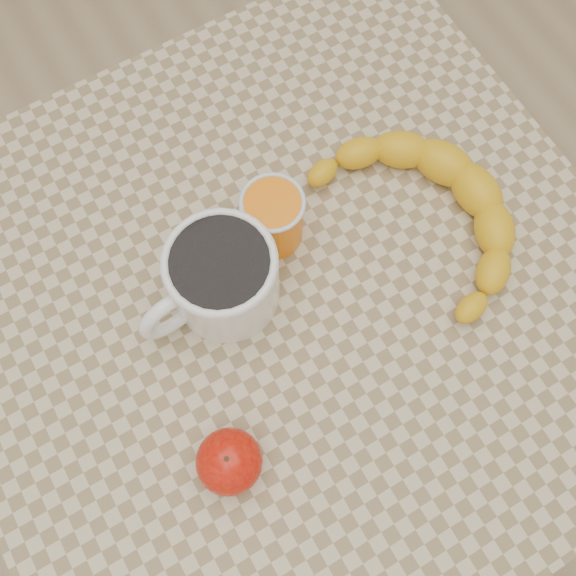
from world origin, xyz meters
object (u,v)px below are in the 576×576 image
orange_juice_glass (273,218)px  apple (229,461)px  coffee_mug (221,278)px  banana (428,214)px  table (288,315)px

orange_juice_glass → apple: size_ratio=1.08×
orange_juice_glass → apple: (-0.17, -0.21, -0.01)m
coffee_mug → banana: 0.26m
coffee_mug → apple: size_ratio=2.21×
coffee_mug → banana: (0.26, -0.04, -0.03)m
table → banana: (0.19, -0.00, 0.11)m
apple → orange_juice_glass: bearing=50.6°
table → apple: 0.24m
coffee_mug → apple: 0.20m
apple → banana: (0.34, 0.13, -0.01)m
orange_juice_glass → banana: bearing=-25.8°
orange_juice_glass → banana: (0.17, -0.08, -0.02)m
apple → table: bearing=42.4°
coffee_mug → orange_juice_glass: size_ratio=2.05×
table → coffee_mug: bearing=150.7°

